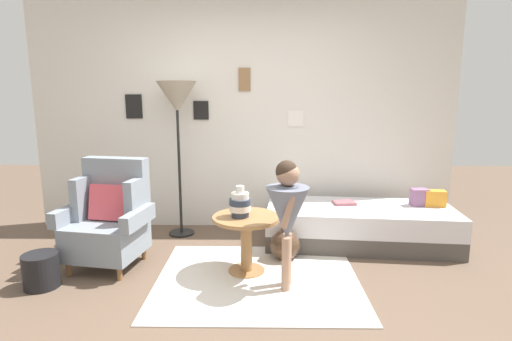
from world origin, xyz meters
The scene contains 14 objects.
ground_plane centered at (0.00, 0.00, 0.00)m, with size 12.00×12.00×0.00m, color brown.
gallery_wall centered at (0.00, 1.95, 1.30)m, with size 4.80×0.12×2.60m.
rug centered at (0.17, 0.47, 0.01)m, with size 1.69×1.45×0.01m, color silver.
armchair centered at (-1.18, 0.78, 0.44)m, with size 0.83×0.68×0.97m.
daybed centered at (1.22, 1.32, 0.20)m, with size 1.97×0.97×0.40m.
pillow_head centered at (2.00, 1.36, 0.48)m, with size 0.21×0.12×0.17m, color orange.
pillow_mid centered at (1.85, 1.38, 0.49)m, with size 0.17×0.12×0.18m, color gray.
side_table centered at (0.07, 0.62, 0.37)m, with size 0.58×0.58×0.51m.
vase_striped centered at (0.02, 0.61, 0.62)m, with size 0.19×0.19×0.27m.
floor_lamp centered at (-0.70, 1.60, 1.46)m, with size 0.42×0.42×1.68m.
person_child centered at (0.40, 0.32, 0.66)m, with size 0.34×0.34×1.05m.
book_on_daybed centered at (1.08, 1.42, 0.42)m, with size 0.22×0.16×0.03m, color #9F5963.
demijohn_near centered at (0.42, 0.90, 0.15)m, with size 0.29×0.29×0.37m.
magazine_basket centered at (-1.58, 0.32, 0.14)m, with size 0.28×0.28×0.28m, color black.
Camera 1 is at (0.20, -2.70, 1.55)m, focal length 28.25 mm.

